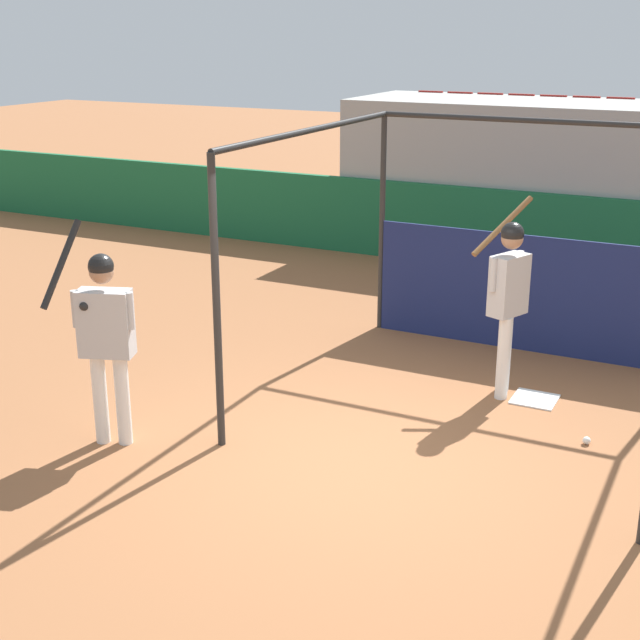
# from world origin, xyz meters

# --- Properties ---
(ground_plane) EXTENTS (60.00, 60.00, 0.00)m
(ground_plane) POSITION_xyz_m (0.00, 0.00, 0.00)
(ground_plane) COLOR #935B38
(outfield_wall) EXTENTS (24.00, 0.12, 1.26)m
(outfield_wall) POSITION_xyz_m (0.00, 6.98, 0.63)
(outfield_wall) COLOR #196038
(outfield_wall) RESTS_ON ground
(bleacher_section) EXTENTS (7.05, 2.40, 2.54)m
(bleacher_section) POSITION_xyz_m (0.00, 8.24, 1.27)
(bleacher_section) COLOR #9E9E99
(bleacher_section) RESTS_ON ground
(batting_cage) EXTENTS (3.76, 3.81, 2.70)m
(batting_cage) POSITION_xyz_m (0.55, 2.91, 1.18)
(batting_cage) COLOR #282828
(batting_cage) RESTS_ON ground
(home_plate) EXTENTS (0.44, 0.44, 0.02)m
(home_plate) POSITION_xyz_m (1.04, 2.10, 0.01)
(home_plate) COLOR white
(home_plate) RESTS_ON ground
(player_batter) EXTENTS (0.61, 0.92, 1.99)m
(player_batter) POSITION_xyz_m (0.68, 2.11, 1.11)
(player_batter) COLOR white
(player_batter) RESTS_ON ground
(player_waiting) EXTENTS (0.68, 0.57, 2.05)m
(player_waiting) POSITION_xyz_m (-2.21, -0.62, 1.09)
(player_waiting) COLOR white
(player_waiting) RESTS_ON ground
(baseball) EXTENTS (0.07, 0.07, 0.07)m
(baseball) POSITION_xyz_m (1.71, 1.29, 0.04)
(baseball) COLOR white
(baseball) RESTS_ON ground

